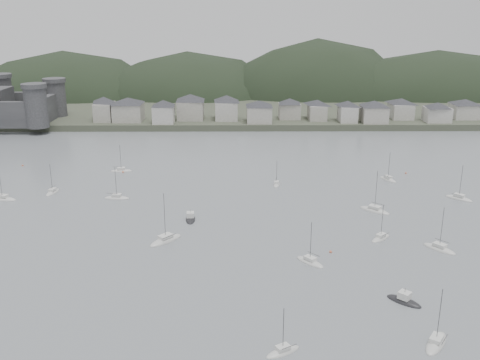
{
  "coord_description": "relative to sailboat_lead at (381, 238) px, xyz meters",
  "views": [
    {
      "loc": [
        -1.11,
        -78.89,
        54.36
      ],
      "look_at": [
        0.0,
        75.0,
        6.0
      ],
      "focal_mm": 40.53,
      "sensor_mm": 36.0,
      "label": 1
    }
  ],
  "objects": [
    {
      "name": "ground",
      "position": [
        -34.82,
        -44.9,
        -0.18
      ],
      "size": [
        900.0,
        900.0,
        0.0
      ],
      "primitive_type": "plane",
      "color": "slate",
      "rests_on": "ground"
    },
    {
      "name": "far_shore_land",
      "position": [
        -34.82,
        250.1,
        1.32
      ],
      "size": [
        900.0,
        250.0,
        3.0
      ],
      "primitive_type": "cube",
      "color": "#383D2D",
      "rests_on": "ground"
    },
    {
      "name": "forested_ridge",
      "position": [
        -29.99,
        224.5,
        -11.47
      ],
      "size": [
        851.55,
        103.94,
        102.57
      ],
      "color": "black",
      "rests_on": "ground"
    },
    {
      "name": "waterfront_town",
      "position": [
        15.76,
        138.44,
        8.48
      ],
      "size": [
        451.48,
        28.46,
        12.92
      ],
      "color": "gray",
      "rests_on": "far_shore_land"
    },
    {
      "name": "sailboat_lead",
      "position": [
        0.0,
        0.0,
        0.0
      ],
      "size": [
        6.7,
        6.45,
        9.67
      ],
      "rotation": [
        0.0,
        0.0,
        5.46
      ],
      "color": "beige",
      "rests_on": "ground"
    },
    {
      "name": "moored_fleet",
      "position": [
        -54.12,
        10.28,
        -0.01
      ],
      "size": [
        245.26,
        155.21,
        13.4
      ],
      "color": "beige",
      "rests_on": "ground"
    },
    {
      "name": "motor_launch_near",
      "position": [
        -3.26,
        -30.51,
        0.12
      ],
      "size": [
        7.03,
        6.77,
        3.73
      ],
      "rotation": [
        0.0,
        0.0,
        0.83
      ],
      "color": "black",
      "rests_on": "ground"
    },
    {
      "name": "motor_launch_far",
      "position": [
        -48.41,
        13.28,
        0.12
      ],
      "size": [
        2.89,
        7.17,
        3.7
      ],
      "rotation": [
        0.0,
        0.0,
        3.19
      ],
      "color": "black",
      "rests_on": "ground"
    },
    {
      "name": "mooring_buoys",
      "position": [
        -59.82,
        31.26,
        -0.03
      ],
      "size": [
        142.68,
        85.14,
        0.7
      ],
      "color": "#C96443",
      "rests_on": "ground"
    }
  ]
}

